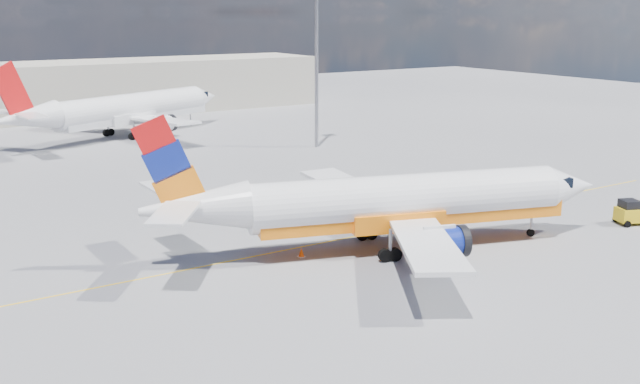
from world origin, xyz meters
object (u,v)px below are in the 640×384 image
gse_tug (634,212)px  main_jet (392,203)px  second_jet (126,110)px  traffic_cone (301,252)px

gse_tug → main_jet: bearing=-174.0°
main_jet → second_jet: second_jet is taller
gse_tug → second_jet: bearing=130.0°
second_jet → gse_tug: second_jet is taller
main_jet → gse_tug: (18.77, -5.02, -2.31)m
second_jet → traffic_cone: 51.18m
main_jet → gse_tug: 19.56m
second_jet → gse_tug: bearing=-94.0°
main_jet → second_jet: bearing=108.2°
second_jet → traffic_cone: size_ratio=54.98×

